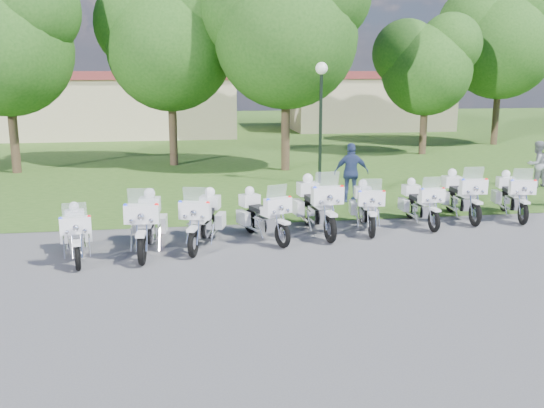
{
  "coord_description": "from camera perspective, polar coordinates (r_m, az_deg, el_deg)",
  "views": [
    {
      "loc": [
        -2.63,
        -12.98,
        4.11
      ],
      "look_at": [
        -0.41,
        1.2,
        0.95
      ],
      "focal_mm": 40.0,
      "sensor_mm": 36.0,
      "label": 1
    }
  ],
  "objects": [
    {
      "name": "motorcycle_7",
      "position": [
        18.03,
        17.38,
        0.83
      ],
      "size": [
        0.84,
        2.37,
        1.59
      ],
      "rotation": [
        0.0,
        0.0,
        3.09
      ],
      "color": "black",
      "rests_on": "ground"
    },
    {
      "name": "motorcycle_8",
      "position": [
        18.67,
        21.7,
        0.8
      ],
      "size": [
        1.04,
        2.24,
        1.52
      ],
      "rotation": [
        0.0,
        0.0,
        2.93
      ],
      "color": "black",
      "rests_on": "ground"
    },
    {
      "name": "building_west",
      "position": [
        41.17,
        -13.77,
        9.22
      ],
      "size": [
        14.56,
        8.32,
        4.1
      ],
      "color": "#BEAE89",
      "rests_on": "ground"
    },
    {
      "name": "tree_4",
      "position": [
        36.84,
        20.73,
        14.6
      ],
      "size": [
        6.81,
        5.81,
        9.08
      ],
      "color": "#38281C",
      "rests_on": "ground"
    },
    {
      "name": "motorcycle_0",
      "position": [
        14.15,
        -17.97,
        -2.6
      ],
      "size": [
        0.91,
        2.1,
        1.42
      ],
      "rotation": [
        0.0,
        0.0,
        3.31
      ],
      "color": "black",
      "rests_on": "ground"
    },
    {
      "name": "motorcycle_5",
      "position": [
        16.2,
        8.87,
        -0.19
      ],
      "size": [
        0.92,
        2.19,
        1.48
      ],
      "rotation": [
        0.0,
        0.0,
        3.0
      ],
      "color": "black",
      "rests_on": "ground"
    },
    {
      "name": "tree_0",
      "position": [
        26.9,
        -23.93,
        14.21
      ],
      "size": [
        6.16,
        5.26,
        8.22
      ],
      "color": "#38281C",
      "rests_on": "ground"
    },
    {
      "name": "motorcycle_6",
      "position": [
        17.01,
        13.79,
        0.13
      ],
      "size": [
        0.72,
        2.13,
        1.43
      ],
      "rotation": [
        0.0,
        0.0,
        3.17
      ],
      "color": "black",
      "rests_on": "ground"
    },
    {
      "name": "building_east",
      "position": [
        45.14,
        8.81,
        9.67
      ],
      "size": [
        11.44,
        7.28,
        4.1
      ],
      "color": "#BEAE89",
      "rests_on": "ground"
    },
    {
      "name": "tree_1",
      "position": [
        27.23,
        -9.71,
        15.38
      ],
      "size": [
        6.35,
        5.42,
        8.47
      ],
      "color": "#38281C",
      "rests_on": "ground"
    },
    {
      "name": "motorcycle_4",
      "position": [
        15.71,
        4.23,
        -0.08
      ],
      "size": [
        0.97,
        2.56,
        1.72
      ],
      "rotation": [
        0.0,
        0.0,
        3.23
      ],
      "color": "black",
      "rests_on": "ground"
    },
    {
      "name": "motorcycle_2",
      "position": [
        14.56,
        -6.48,
        -1.39
      ],
      "size": [
        1.18,
        2.27,
        1.57
      ],
      "rotation": [
        0.0,
        0.0,
        2.85
      ],
      "color": "black",
      "rests_on": "ground"
    },
    {
      "name": "grass_lawn",
      "position": [
        40.28,
        -5.15,
        6.51
      ],
      "size": [
        100.0,
        48.0,
        0.01
      ],
      "primitive_type": "cube",
      "color": "#2F551B",
      "rests_on": "ground"
    },
    {
      "name": "motorcycle_3",
      "position": [
        15.05,
        -0.85,
        -0.99
      ],
      "size": [
        1.24,
        2.1,
        1.49
      ],
      "rotation": [
        0.0,
        0.0,
        3.52
      ],
      "color": "black",
      "rests_on": "ground"
    },
    {
      "name": "bystander_b",
      "position": [
        23.74,
        23.64,
        3.43
      ],
      "size": [
        0.94,
        0.81,
        1.66
      ],
      "primitive_type": "imported",
      "rotation": [
        0.0,
        0.0,
        -2.89
      ],
      "color": "gray",
      "rests_on": "ground"
    },
    {
      "name": "lamp_post",
      "position": [
        22.37,
        4.64,
        10.34
      ],
      "size": [
        0.44,
        0.44,
        4.42
      ],
      "color": "black",
      "rests_on": "ground"
    },
    {
      "name": "tree_3",
      "position": [
        31.41,
        14.28,
        12.86
      ],
      "size": [
        5.17,
        4.41,
        6.9
      ],
      "color": "#38281C",
      "rests_on": "ground"
    },
    {
      "name": "bystander_c",
      "position": [
        19.41,
        7.47,
        2.92
      ],
      "size": [
        1.15,
        0.58,
        1.89
      ],
      "primitive_type": "imported",
      "rotation": [
        0.0,
        0.0,
        3.03
      ],
      "color": "navy",
      "rests_on": "ground"
    },
    {
      "name": "ground",
      "position": [
        13.87,
        2.45,
        -4.83
      ],
      "size": [
        100.0,
        100.0,
        0.0
      ],
      "primitive_type": "plane",
      "color": "#4F4F54",
      "rests_on": "ground"
    },
    {
      "name": "motorcycle_1",
      "position": [
        14.26,
        -11.71,
        -1.73
      ],
      "size": [
        0.9,
        2.46,
        1.65
      ],
      "rotation": [
        0.0,
        0.0,
        3.07
      ],
      "color": "black",
      "rests_on": "ground"
    },
    {
      "name": "tree_2",
      "position": [
        25.51,
        1.18,
        16.7
      ],
      "size": [
        6.82,
        5.82,
        9.09
      ],
      "color": "#38281C",
      "rests_on": "ground"
    }
  ]
}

